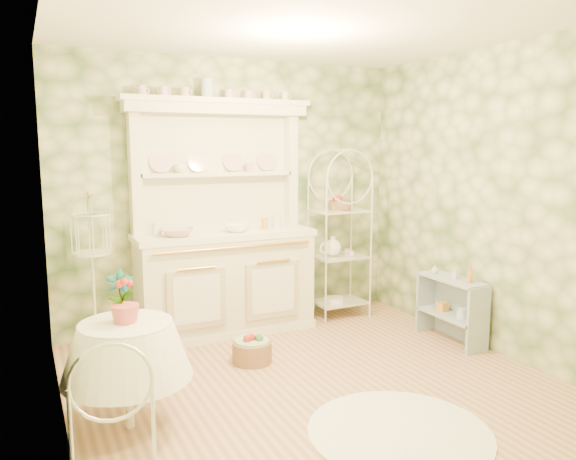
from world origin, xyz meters
name	(u,v)px	position (x,y,z in m)	size (l,w,h in m)	color
floor	(316,385)	(0.00, 0.00, 0.00)	(3.60, 3.60, 0.00)	tan
ceiling	(319,22)	(0.00, 0.00, 2.70)	(3.60, 3.60, 0.00)	white
wall_left	(55,228)	(-1.80, 0.00, 1.35)	(3.60, 3.60, 0.00)	beige
wall_right	(498,202)	(1.80, 0.00, 1.35)	(3.60, 3.60, 0.00)	beige
wall_back	(233,194)	(0.00, 1.80, 1.35)	(3.60, 3.60, 0.00)	beige
wall_front	(507,255)	(0.00, -1.80, 1.35)	(3.60, 3.60, 0.00)	beige
kitchen_dresser	(224,218)	(-0.20, 1.52, 1.15)	(1.87, 0.61, 2.29)	white
bakers_rack	(339,230)	(1.09, 1.50, 0.94)	(0.59, 0.42, 1.88)	white
side_shelf	(451,311)	(1.62, 0.33, 0.30)	(0.26, 0.70, 0.60)	#9AADBF
round_table	(128,372)	(-1.42, -0.04, 0.38)	(0.69, 0.69, 0.76)	white
birdcage_stand	(93,272)	(-1.44, 1.46, 0.74)	(0.35, 0.35, 1.48)	white
floor_basket	(252,348)	(-0.27, 0.65, 0.12)	(0.38, 0.38, 0.24)	#8F684A
lace_rug	(399,431)	(0.15, -0.87, 0.00)	(1.20, 1.20, 0.01)	white
bowl_floral	(178,235)	(-0.69, 1.43, 1.02)	(0.30, 0.30, 0.07)	white
bowl_white	(237,231)	(-0.10, 1.44, 1.02)	(0.24, 0.24, 0.08)	white
cup_left	(180,170)	(-0.58, 1.68, 1.61)	(0.11, 0.11, 0.09)	white
cup_right	(249,168)	(0.13, 1.68, 1.61)	(0.09, 0.09, 0.08)	white
potted_geranium	(121,301)	(-1.43, 0.01, 0.85)	(0.18, 0.12, 0.33)	#3F7238
bottle_amber	(470,275)	(1.64, 0.13, 0.68)	(0.06, 0.06, 0.15)	gold
bottle_blue	(455,275)	(1.62, 0.29, 0.65)	(0.05, 0.05, 0.11)	#ADC9E0
bottle_glass	(435,270)	(1.60, 0.55, 0.65)	(0.06, 0.06, 0.08)	silver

